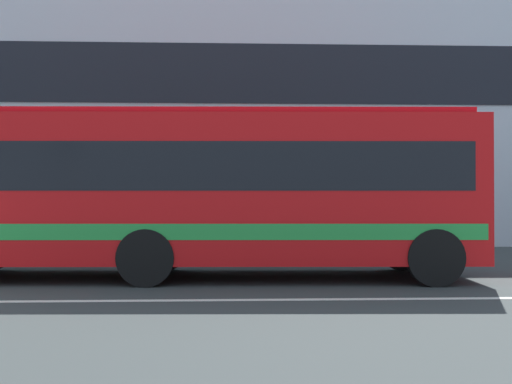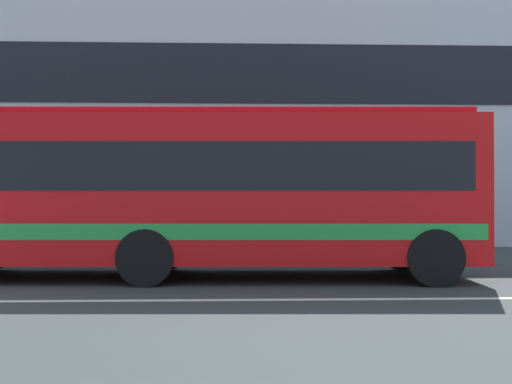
% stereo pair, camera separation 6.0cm
% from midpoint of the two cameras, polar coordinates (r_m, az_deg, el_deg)
% --- Properties ---
extents(hedge_row_far, '(15.18, 1.10, 0.76)m').
position_cam_midpoint_polar(hedge_row_far, '(15.71, -16.02, -4.80)').
color(hedge_row_far, '#3A6D2E').
rests_on(hedge_row_far, ground_plane).
extents(apartment_block_right, '(23.68, 11.20, 9.34)m').
position_cam_midpoint_polar(apartment_block_right, '(24.20, 6.65, 6.83)').
color(apartment_block_right, silver).
rests_on(apartment_block_right, ground_plane).
extents(transit_bus, '(10.82, 2.87, 3.14)m').
position_cam_midpoint_polar(transit_bus, '(11.35, -6.24, 0.41)').
color(transit_bus, red).
rests_on(transit_bus, ground_plane).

